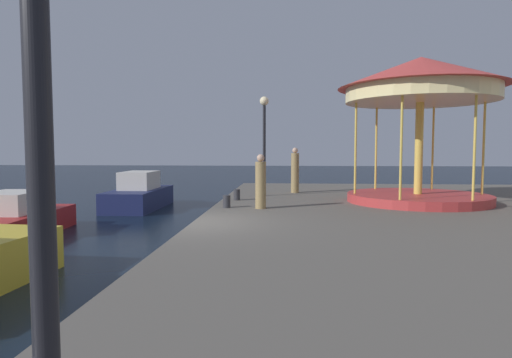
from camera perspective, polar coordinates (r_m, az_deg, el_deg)
The scene contains 10 objects.
ground_plane at distance 11.46m, azimuth -8.34°, elevation -9.58°, with size 120.00×120.00×0.00m, color black.
quay_dock at distance 12.31m, azimuth 29.88°, elevation -7.22°, with size 15.49×25.74×0.80m, color #5B564F.
motorboat_navy at distance 20.26m, azimuth -15.21°, elevation -2.00°, with size 1.94×4.61×1.67m.
motorboat_red at distance 15.27m, azimuth -29.55°, elevation -4.69°, with size 2.37×4.40×1.37m.
carousel at distance 16.32m, azimuth 20.92°, elevation 10.36°, with size 5.70×5.70×5.08m.
lamp_post_mid_promenade at distance 17.36m, azimuth 1.10°, elevation 6.84°, with size 0.36×0.36×3.98m.
bollard_center at distance 13.89m, azimuth -3.90°, elevation -2.98°, with size 0.24×0.24×0.40m, color #2D2D33.
bollard_south at distance 15.94m, azimuth -2.55°, elevation -2.09°, with size 0.24×0.24×0.40m, color #2D2D33.
person_far_corner at distance 18.70m, azimuth 5.19°, elevation 1.00°, with size 0.34×0.34×1.95m.
person_mid_promenade at distance 13.61m, azimuth 0.62°, elevation -0.55°, with size 0.34×0.34×1.72m.
Camera 1 is at (2.44, -10.88, 2.67)m, focal length 30.21 mm.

